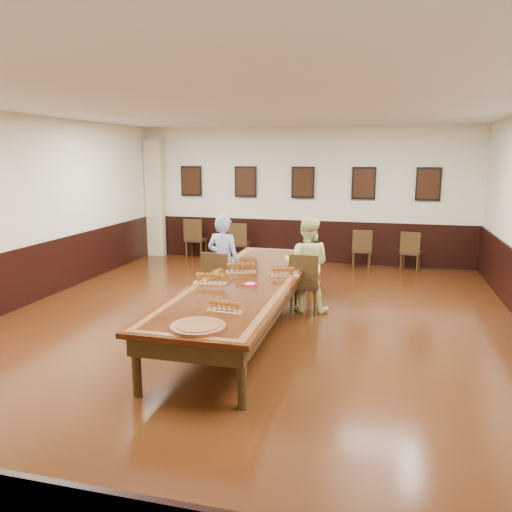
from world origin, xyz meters
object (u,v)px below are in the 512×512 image
(chair_man, at_px, (221,280))
(person_man, at_px, (224,262))
(chair_woman, at_px, (305,283))
(spare_chair_c, at_px, (362,249))
(carved_platter, at_px, (198,327))
(spare_chair_a, at_px, (196,238))
(person_woman, at_px, (307,264))
(spare_chair_b, at_px, (239,242))
(spare_chair_d, at_px, (411,251))
(conference_table, at_px, (247,289))

(chair_man, relative_size, person_man, 0.63)
(chair_man, xyz_separation_m, chair_woman, (1.39, 0.15, 0.01))
(spare_chair_c, relative_size, carved_platter, 1.48)
(spare_chair_a, height_order, person_woman, person_woman)
(chair_woman, distance_m, spare_chair_b, 4.10)
(spare_chair_d, xyz_separation_m, person_woman, (-1.80, -3.44, 0.33))
(spare_chair_b, bearing_deg, conference_table, 103.16)
(spare_chair_a, height_order, spare_chair_c, spare_chair_a)
(spare_chair_c, relative_size, spare_chair_d, 1.02)
(spare_chair_c, relative_size, conference_table, 0.18)
(spare_chair_c, distance_m, spare_chair_d, 1.07)
(spare_chair_a, bearing_deg, spare_chair_c, 176.03)
(spare_chair_c, bearing_deg, spare_chair_b, -4.71)
(chair_woman, relative_size, person_woman, 0.64)
(spare_chair_a, relative_size, carved_platter, 1.63)
(person_man, bearing_deg, spare_chair_b, -68.90)
(person_man, height_order, conference_table, person_man)
(person_woman, bearing_deg, chair_woman, 90.00)
(chair_woman, distance_m, spare_chair_c, 3.58)
(chair_woman, height_order, spare_chair_d, chair_woman)
(chair_woman, relative_size, carved_platter, 1.62)
(spare_chair_d, height_order, person_woman, person_woman)
(chair_woman, distance_m, person_man, 1.40)
(spare_chair_d, distance_m, carved_platter, 7.15)
(carved_platter, bearing_deg, spare_chair_c, 78.38)
(spare_chair_a, bearing_deg, chair_man, 115.60)
(person_man, height_order, carved_platter, person_man)
(chair_woman, height_order, spare_chair_c, chair_woman)
(chair_woman, relative_size, spare_chair_b, 1.03)
(spare_chair_c, xyz_separation_m, conference_table, (-1.43, -4.50, 0.16))
(spare_chair_a, relative_size, spare_chair_d, 1.11)
(spare_chair_a, xyz_separation_m, person_woman, (3.32, -3.61, 0.28))
(spare_chair_c, relative_size, person_woman, 0.59)
(carved_platter, bearing_deg, spare_chair_d, 70.00)
(spare_chair_c, height_order, person_woman, person_woman)
(spare_chair_b, bearing_deg, spare_chair_a, -15.14)
(spare_chair_d, bearing_deg, person_woman, 74.36)
(spare_chair_b, relative_size, spare_chair_c, 1.06)
(chair_man, xyz_separation_m, person_woman, (1.39, 0.26, 0.29))
(spare_chair_b, bearing_deg, person_man, 97.58)
(spare_chair_c, height_order, spare_chair_d, spare_chair_c)
(spare_chair_b, relative_size, person_man, 0.61)
(spare_chair_a, height_order, conference_table, spare_chair_a)
(person_man, xyz_separation_m, person_woman, (1.38, 0.16, -0.01))
(carved_platter, bearing_deg, spare_chair_a, 111.32)
(spare_chair_b, bearing_deg, carved_platter, 98.10)
(spare_chair_c, bearing_deg, spare_chair_a, -7.85)
(spare_chair_b, bearing_deg, spare_chair_d, 176.17)
(spare_chair_c, height_order, conference_table, spare_chair_c)
(conference_table, bearing_deg, chair_man, 129.18)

